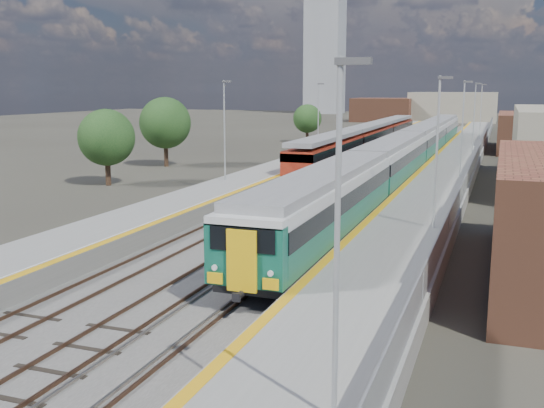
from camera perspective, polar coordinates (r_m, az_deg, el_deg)
The scene contains 11 objects.
ground at distance 61.40m, azimuth 10.75°, elevation 2.74°, with size 320.00×320.00×0.00m, color #47443A.
ballast_bed at distance 64.22m, azimuth 9.13°, elevation 3.14°, with size 10.50×155.00×0.06m, color #565451.
tracks at distance 65.74m, azimuth 9.93°, elevation 3.35°, with size 8.96×160.00×0.17m.
platform_right at distance 63.20m, azimuth 15.87°, elevation 3.23°, with size 4.70×155.00×8.52m.
platform_left at distance 65.75m, azimuth 3.31°, elevation 3.85°, with size 4.30×155.00×8.52m.
buildings at distance 151.31m, azimuth 9.53°, elevation 11.24°, with size 72.00×185.50×40.00m.
green_train at distance 61.68m, azimuth 12.32°, elevation 4.88°, with size 2.98×82.98×3.28m.
red_train at distance 77.50m, azimuth 8.66°, elevation 5.90°, with size 2.80×56.85×3.54m.
tree_a at distance 53.93m, azimuth -14.62°, elevation 5.79°, with size 4.64×4.64×6.29m.
tree_b at distance 65.98m, azimuth -9.55°, elevation 7.17°, with size 5.22×5.22×7.07m.
tree_c at distance 94.09m, azimuth 3.19°, elevation 7.65°, with size 4.16×4.16×5.64m.
Camera 1 is at (9.60, -10.12, 7.91)m, focal length 42.00 mm.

